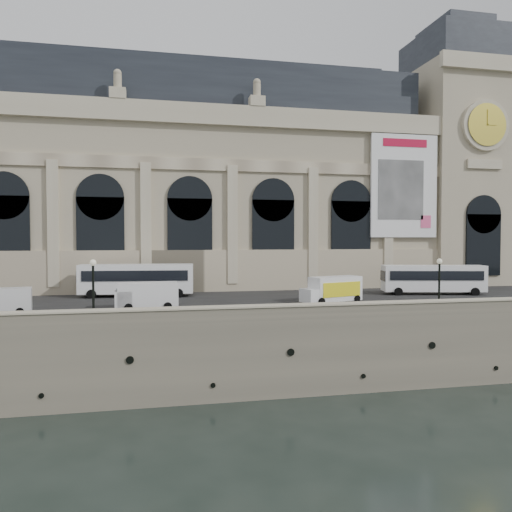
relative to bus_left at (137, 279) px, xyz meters
The scene contains 12 objects.
ground 22.52m from the bus_left, 61.61° to the right, with size 260.00×260.00×0.00m, color black.
quay 19.92m from the bus_left, 58.73° to the left, with size 160.00×70.00×6.00m, color gray.
street 11.16m from the bus_left, 24.31° to the right, with size 160.00×24.00×0.06m, color #2D2D2D.
parapet 20.57m from the bus_left, 60.82° to the right, with size 160.00×1.40×1.21m.
museum 17.49m from the bus_left, 71.91° to the left, with size 69.00×18.70×29.10m.
clock_pavilion 47.57m from the bus_left, 12.07° to the left, with size 13.00×14.72×36.70m.
bus_left is the anchor object (origin of this frame).
bus_right 32.92m from the bus_left, ahead, with size 11.52×4.75×3.33m.
van_c 10.04m from the bus_left, 84.94° to the right, with size 5.55×2.50×2.42m.
box_truck 20.98m from the bus_left, 24.33° to the right, with size 6.66×3.88×2.56m.
lamp_left 16.66m from the bus_left, 99.29° to the right, with size 0.49×0.49×4.78m.
lamp_right 30.69m from the bus_left, 32.78° to the right, with size 0.47×0.47×4.62m.
Camera 1 is at (-8.45, -36.67, 12.33)m, focal length 35.00 mm.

